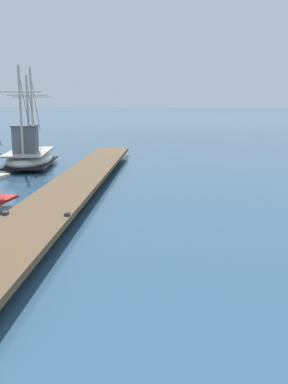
# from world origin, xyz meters

# --- Properties ---
(floating_dock) EXTENTS (2.14, 23.73, 0.53)m
(floating_dock) POSITION_xyz_m (-4.88, 13.69, 0.36)
(floating_dock) COLOR brown
(floating_dock) RESTS_ON ground
(fishing_boat_1) EXTENTS (2.81, 6.07, 4.98)m
(fishing_boat_1) POSITION_xyz_m (-8.62, 20.02, 0.58)
(fishing_boat_1) COLOR silver
(fishing_boat_1) RESTS_ON ground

